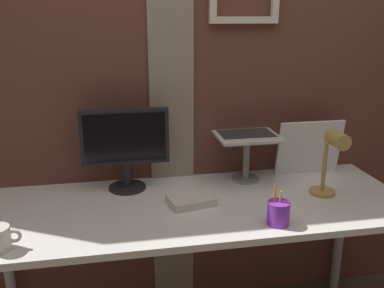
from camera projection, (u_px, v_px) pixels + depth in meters
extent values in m
cube|color=brown|center=(193.00, 80.00, 2.14)|extent=(3.27, 0.12, 2.51)
cube|color=gray|center=(171.00, 83.00, 2.05)|extent=(0.22, 0.01, 2.51)
cube|color=white|center=(244.00, 20.00, 2.02)|extent=(0.34, 0.03, 0.03)
cube|color=white|center=(196.00, 207.00, 1.89)|extent=(1.94, 0.70, 0.03)
cylinder|color=#B2B2B7|center=(8.00, 265.00, 2.12)|extent=(0.05, 0.05, 0.73)
cylinder|color=#B2B2B7|center=(340.00, 232.00, 2.44)|extent=(0.05, 0.05, 0.73)
cylinder|color=black|center=(127.00, 187.00, 2.05)|extent=(0.18, 0.18, 0.01)
cylinder|color=black|center=(127.00, 175.00, 2.03)|extent=(0.04, 0.04, 0.12)
cube|color=black|center=(125.00, 137.00, 1.97)|extent=(0.41, 0.04, 0.27)
cube|color=black|center=(125.00, 138.00, 1.95)|extent=(0.38, 0.00, 0.23)
cylinder|color=gray|center=(245.00, 179.00, 2.15)|extent=(0.14, 0.14, 0.01)
cylinder|color=gray|center=(246.00, 159.00, 2.12)|extent=(0.03, 0.03, 0.21)
cube|color=gray|center=(247.00, 138.00, 2.09)|extent=(0.28, 0.22, 0.01)
cube|color=silver|center=(247.00, 136.00, 2.09)|extent=(0.31, 0.26, 0.01)
cube|color=#2D2D30|center=(246.00, 133.00, 2.10)|extent=(0.27, 0.17, 0.00)
cube|color=silver|center=(239.00, 106.00, 2.19)|extent=(0.31, 0.04, 0.24)
cube|color=black|center=(240.00, 106.00, 2.18)|extent=(0.28, 0.03, 0.20)
cube|color=white|center=(309.00, 148.00, 2.20)|extent=(0.35, 0.07, 0.29)
cylinder|color=tan|center=(322.00, 192.00, 1.99)|extent=(0.12, 0.12, 0.02)
cylinder|color=tan|center=(325.00, 161.00, 1.94)|extent=(0.02, 0.02, 0.30)
cylinder|color=tan|center=(338.00, 140.00, 1.82)|extent=(0.07, 0.11, 0.07)
cylinder|color=purple|center=(278.00, 213.00, 1.69)|extent=(0.09, 0.09, 0.10)
cylinder|color=orange|center=(274.00, 203.00, 1.68)|extent=(0.02, 0.02, 0.16)
cylinder|color=yellow|center=(279.00, 206.00, 1.68)|extent=(0.01, 0.02, 0.14)
torus|color=silver|center=(14.00, 236.00, 1.51)|extent=(0.05, 0.01, 0.05)
cube|color=silver|center=(191.00, 200.00, 1.88)|extent=(0.23, 0.18, 0.04)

